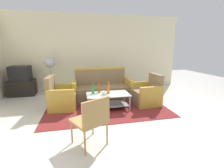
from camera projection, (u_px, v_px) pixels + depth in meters
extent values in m
plane|color=beige|center=(116.00, 121.00, 3.36)|extent=(14.00, 14.00, 0.00)
cube|color=beige|center=(98.00, 53.00, 5.96)|extent=(6.52, 0.12, 2.80)
cube|color=maroon|center=(106.00, 106.00, 4.23)|extent=(3.15, 2.12, 0.01)
cube|color=#7F6647|center=(102.00, 93.00, 4.76)|extent=(1.62, 0.75, 0.42)
cube|color=#7F6647|center=(100.00, 77.00, 4.96)|extent=(1.60, 0.19, 0.48)
cube|color=#B79333|center=(128.00, 88.00, 4.94)|extent=(0.14, 0.70, 0.62)
cube|color=#B79333|center=(74.00, 91.00, 4.54)|extent=(0.14, 0.70, 0.62)
cube|color=#B79333|center=(100.00, 68.00, 4.90)|extent=(1.64, 0.15, 0.06)
cube|color=#7F6647|center=(64.00, 100.00, 4.09)|extent=(0.70, 0.64, 0.40)
cube|color=#7F6647|center=(50.00, 85.00, 3.95)|extent=(0.16, 0.61, 0.45)
cube|color=#B79333|center=(65.00, 94.00, 4.38)|extent=(0.67, 0.15, 0.58)
cube|color=#B79333|center=(61.00, 101.00, 3.75)|extent=(0.67, 0.15, 0.58)
cube|color=#7F6647|center=(145.00, 97.00, 4.38)|extent=(0.70, 0.64, 0.40)
cube|color=#7F6647|center=(156.00, 82.00, 4.36)|extent=(0.16, 0.61, 0.45)
cube|color=#B79333|center=(151.00, 97.00, 4.05)|extent=(0.67, 0.14, 0.58)
cube|color=#B79333|center=(140.00, 91.00, 4.66)|extent=(0.67, 0.14, 0.58)
cube|color=silver|center=(108.00, 94.00, 3.98)|extent=(1.10, 0.60, 0.02)
cube|color=#9E9EA5|center=(108.00, 104.00, 4.04)|extent=(1.00, 0.52, 0.02)
cylinder|color=#9E9EA5|center=(88.00, 99.00, 4.17)|extent=(0.04, 0.04, 0.40)
cylinder|color=#9E9EA5|center=(124.00, 97.00, 4.38)|extent=(0.04, 0.04, 0.40)
cylinder|color=#9E9EA5|center=(89.00, 106.00, 3.67)|extent=(0.04, 0.04, 0.40)
cylinder|color=#9E9EA5|center=(130.00, 103.00, 3.88)|extent=(0.04, 0.04, 0.40)
cylinder|color=#D85919|center=(108.00, 89.00, 4.00)|extent=(0.07, 0.07, 0.21)
cylinder|color=#D85919|center=(108.00, 84.00, 3.97)|extent=(0.03, 0.03, 0.09)
cylinder|color=brown|center=(99.00, 89.00, 4.08)|extent=(0.07, 0.07, 0.22)
cylinder|color=brown|center=(99.00, 83.00, 4.04)|extent=(0.03, 0.03, 0.09)
cylinder|color=#2D8C38|center=(93.00, 90.00, 3.97)|extent=(0.07, 0.07, 0.18)
cylinder|color=#2D8C38|center=(93.00, 86.00, 3.94)|extent=(0.03, 0.03, 0.08)
cylinder|color=silver|center=(104.00, 93.00, 3.88)|extent=(0.08, 0.08, 0.10)
cube|color=black|center=(22.00, 88.00, 5.19)|extent=(0.80, 0.50, 0.52)
cube|color=black|center=(20.00, 73.00, 5.08)|extent=(0.62, 0.46, 0.48)
cube|color=black|center=(23.00, 72.00, 5.29)|extent=(0.51, 0.03, 0.36)
cylinder|color=#2D2D33|center=(52.00, 93.00, 5.48)|extent=(0.32, 0.32, 0.03)
cylinder|color=#B2B2B7|center=(51.00, 79.00, 5.37)|extent=(0.03, 0.03, 0.95)
sphere|color=#B2B2B7|center=(50.00, 63.00, 5.24)|extent=(0.36, 0.36, 0.36)
cube|color=#AD844C|center=(89.00, 121.00, 2.49)|extent=(0.65, 0.65, 0.04)
cube|color=#AD844C|center=(96.00, 112.00, 2.28)|extent=(0.44, 0.27, 0.40)
cylinder|color=#AD844C|center=(72.00, 132.00, 2.56)|extent=(0.03, 0.03, 0.42)
cylinder|color=#AD844C|center=(93.00, 124.00, 2.83)|extent=(0.03, 0.03, 0.42)
cylinder|color=#AD844C|center=(85.00, 143.00, 2.25)|extent=(0.03, 0.03, 0.42)
cylinder|color=#AD844C|center=(107.00, 133.00, 2.52)|extent=(0.03, 0.03, 0.42)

